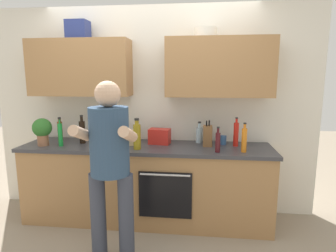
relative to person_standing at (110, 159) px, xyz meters
name	(u,v)px	position (x,y,z in m)	size (l,w,h in m)	color
ground_plane	(147,219)	(0.17, 0.78, -0.97)	(12.00, 12.00, 0.00)	gray
back_wall_unit	(149,92)	(0.16, 1.06, 0.53)	(4.00, 0.38, 2.50)	silver
counter	(146,183)	(0.17, 0.78, -0.52)	(2.84, 0.67, 0.90)	#A37547
person_standing	(110,159)	(0.00, 0.00, 0.00)	(0.49, 0.45, 1.64)	#383D4C
bottle_soy	(82,131)	(-0.60, 0.82, 0.07)	(0.07, 0.07, 0.33)	black
bottle_wine	(218,142)	(0.96, 0.59, 0.04)	(0.05, 0.05, 0.27)	#471419
bottle_hotsauce	(236,134)	(1.18, 0.88, 0.07)	(0.06, 0.06, 0.33)	red
bottle_vinegar	(60,131)	(-0.92, 0.91, 0.06)	(0.06, 0.06, 0.29)	brown
bottle_juice	(244,140)	(1.23, 0.62, 0.06)	(0.05, 0.05, 0.31)	orange
bottle_soda	(60,134)	(-0.79, 0.66, 0.06)	(0.05, 0.05, 0.31)	#198C33
bottle_water	(199,134)	(0.77, 1.00, 0.03)	(0.08, 0.08, 0.25)	silver
bottle_oil	(137,136)	(0.10, 0.62, 0.08)	(0.08, 0.08, 0.34)	olive
cup_tea	(223,140)	(1.04, 0.94, -0.02)	(0.08, 0.08, 0.10)	#33598C
cup_ceramic	(99,137)	(-0.46, 0.97, -0.02)	(0.07, 0.07, 0.10)	#BF4C47
knife_block	(208,136)	(0.86, 0.85, 0.05)	(0.10, 0.14, 0.29)	brown
potted_herb	(42,130)	(-1.00, 0.66, 0.11)	(0.21, 0.21, 0.31)	#9E6647
grocery_bag_crisps	(160,136)	(0.31, 0.89, 0.02)	(0.24, 0.15, 0.18)	red
grocery_bag_bread	(125,137)	(-0.09, 0.82, 0.01)	(0.26, 0.16, 0.16)	tan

